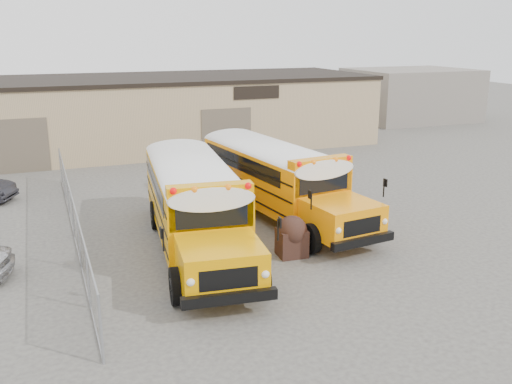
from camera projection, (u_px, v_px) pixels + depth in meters
name	position (u px, v px, depth m)	size (l,w,h in m)	color
ground	(252.00, 245.00, 20.87)	(120.00, 120.00, 0.00)	#474541
warehouse	(146.00, 112.00, 38.18)	(30.20, 10.20, 4.67)	tan
chainlink_fence	(73.00, 216.00, 21.24)	(0.07, 18.07, 1.81)	#94979C
distant_building_right	(410.00, 95.00, 50.15)	(10.00, 8.00, 4.40)	gray
school_bus_left	(173.00, 159.00, 26.47)	(3.85, 11.08, 3.18)	#F09B00
school_bus_right	(214.00, 147.00, 29.33)	(3.92, 10.83, 3.10)	#FF9005
tarp_bundle	(292.00, 236.00, 19.68)	(1.06, 1.06, 1.45)	black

